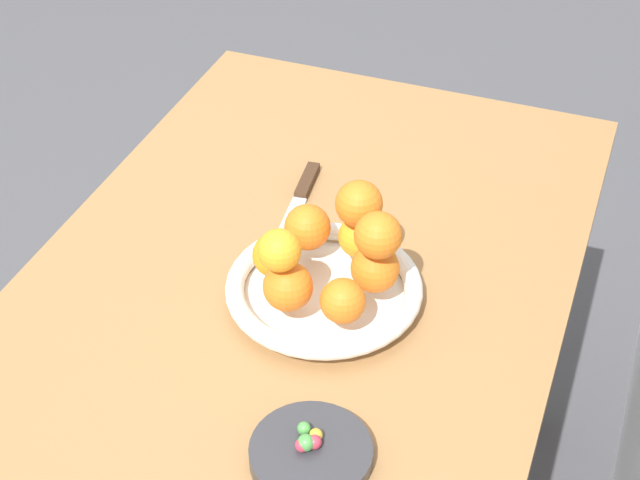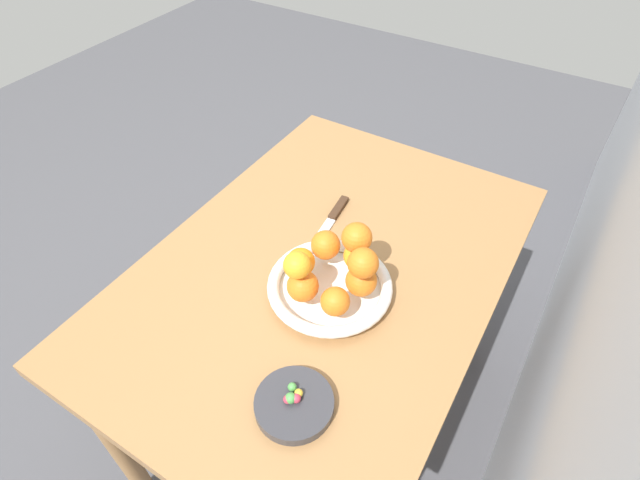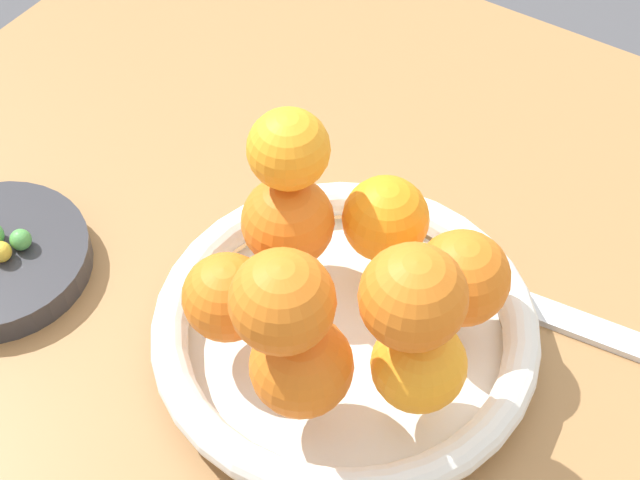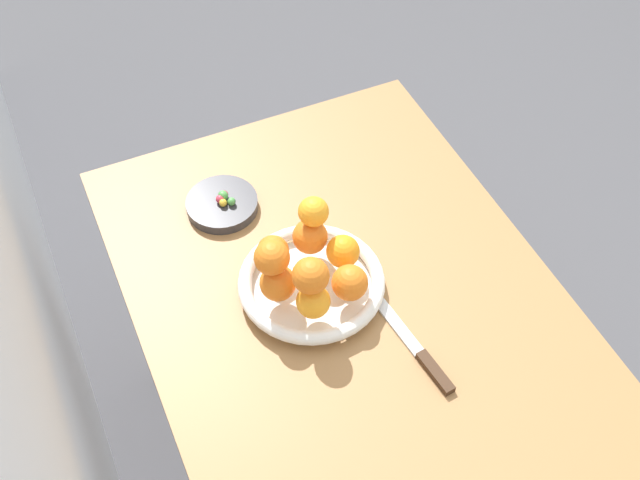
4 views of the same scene
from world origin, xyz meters
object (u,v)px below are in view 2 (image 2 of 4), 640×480
Objects in this scene: fruit_bowl at (330,287)px; knife at (329,223)px; candy_ball_0 at (288,399)px; candy_ball_3 at (292,387)px; orange_1 at (361,281)px; orange_7 at (363,263)px; candy_ball_2 at (299,393)px; candy_ball_1 at (291,398)px; orange_3 at (326,245)px; orange_8 at (357,238)px; orange_6 at (297,265)px; orange_0 at (335,301)px; candy_dish at (294,404)px; orange_4 at (301,262)px; dining_table at (324,288)px; orange_5 at (303,286)px; candy_ball_4 at (296,398)px; orange_2 at (357,257)px.

knife is at bearing -148.84° from fruit_bowl.
candy_ball_0 is 0.02m from candy_ball_3.
orange_1 is 0.07m from orange_7.
fruit_bowl is at bearing -161.72° from candy_ball_2.
candy_ball_1 is at bearing -20.60° from candy_ball_2.
orange_1 is at bearing 66.13° from orange_3.
orange_6 is at bearing -25.75° from orange_8.
candy_ball_1 is (-0.00, 0.00, 0.00)m from candy_ball_0.
candy_ball_3 is at bearing 5.31° from orange_0.
orange_1 is at bearing -178.44° from candy_ball_1.
candy_dish is at bearing 125.71° from candy_ball_0.
orange_4 is 0.24× the size of knife.
orange_8 is (-0.13, 0.06, -0.00)m from orange_6.
candy_ball_2 is (-0.02, 0.01, -0.00)m from candy_ball_1.
orange_1 is at bearing 164.68° from orange_0.
candy_ball_3 is (0.32, 0.12, 0.12)m from dining_table.
candy_ball_0 is (0.21, 0.10, -0.04)m from orange_5.
orange_7 reaches higher than candy_ball_3.
orange_4 is 0.13m from orange_8.
candy_dish is at bearing 22.20° from dining_table.
orange_5 is at bearing -151.52° from candy_dish.
orange_0 reaches higher than knife.
candy_ball_2 is at bearing 2.07° from orange_7.
candy_ball_4 is at bearing 123.09° from candy_ball_1.
orange_2 is 2.97× the size of candy_ball_1.
dining_table is at bearing 26.61° from knife.
orange_7 is at bearing 27.07° from orange_1.
orange_6 is at bearing -150.27° from candy_ball_3.
orange_7 reaches higher than candy_ball_2.
candy_ball_1 is at bearing 27.04° from orange_5.
candy_ball_0 is (0.34, 0.13, 0.12)m from dining_table.
orange_8 reaches higher than orange_0.
orange_8 is 0.25× the size of knife.
orange_5 is 3.76× the size of candy_ball_4.
candy_ball_1 is at bearing 135.24° from candy_ball_0.
orange_2 is at bearing -171.59° from candy_ball_1.
orange_7 is (-0.07, 0.11, 0.00)m from orange_6.
candy_ball_0 is at bearing -44.76° from candy_ball_1.
orange_4 is 0.22m from knife.
fruit_bowl is at bearing 38.04° from dining_table.
orange_7 is 3.83× the size of candy_ball_3.
orange_5 is 0.28m from knife.
candy_dish is 2.30× the size of orange_7.
fruit_bowl reaches higher than candy_ball_3.
candy_dish is at bearing 30.36° from orange_4.
orange_1 reaches higher than candy_dish.
knife is at bearing -162.86° from orange_6.
candy_dish is 2.20× the size of orange_3.
orange_3 is 1.17× the size of orange_6.
orange_8 is at bearing -170.53° from candy_dish.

